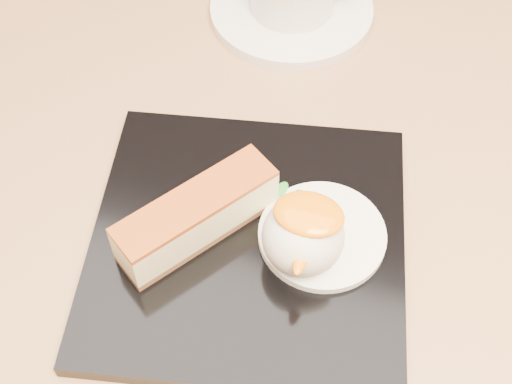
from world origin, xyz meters
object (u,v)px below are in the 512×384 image
(cheesecake, at_px, (197,216))
(saucer, at_px, (291,10))
(ice_cream_scoop, at_px, (303,236))
(dessert_plate, at_px, (248,242))
(table, at_px, (227,234))

(cheesecake, relative_size, saucer, 0.77)
(cheesecake, xyz_separation_m, ice_cream_scoop, (0.07, 0.00, 0.01))
(ice_cream_scoop, distance_m, saucer, 0.27)
(cheesecake, bearing_deg, dessert_plate, -46.17)
(table, height_order, dessert_plate, dessert_plate)
(cheesecake, bearing_deg, saucer, 35.90)
(dessert_plate, xyz_separation_m, cheesecake, (-0.04, -0.01, 0.03))
(ice_cream_scoop, relative_size, saucer, 0.37)
(table, distance_m, saucer, 0.22)
(table, xyz_separation_m, dessert_plate, (0.05, -0.10, 0.16))
(cheesecake, distance_m, ice_cream_scoop, 0.08)
(ice_cream_scoop, xyz_separation_m, saucer, (-0.08, 0.26, -0.03))
(table, bearing_deg, saucer, 83.31)
(table, distance_m, ice_cream_scoop, 0.24)
(dessert_plate, distance_m, cheesecake, 0.04)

